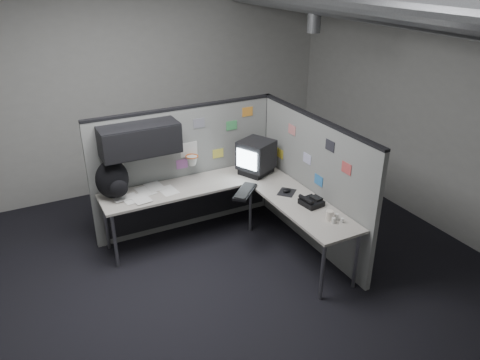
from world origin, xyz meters
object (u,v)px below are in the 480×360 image
monitor (256,157)px  phone (311,202)px  desk (223,198)px  keyboard (245,192)px  backpack (113,180)px

monitor → phone: bearing=-63.4°
desk → monitor: bearing=21.2°
desk → monitor: size_ratio=4.52×
desk → keyboard: (0.19, -0.22, 0.14)m
monitor → phone: monitor is taller
monitor → backpack: backpack is taller
keyboard → backpack: bearing=158.1°
desk → backpack: size_ratio=5.00×
monitor → backpack: bearing=-165.2°
keyboard → phone: phone is taller
keyboard → backpack: size_ratio=0.97×
backpack → desk: bearing=-8.9°
monitor → keyboard: monitor is taller
desk → phone: (0.71, -0.82, 0.16)m
phone → desk: bearing=133.6°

